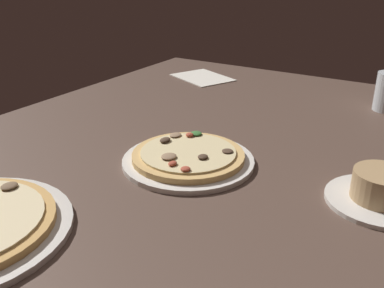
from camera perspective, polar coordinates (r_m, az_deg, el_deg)
name	(u,v)px	position (r cm, az deg, el deg)	size (l,w,h in cm)	color
dining_table	(196,161)	(92.01, 0.46, -2.22)	(150.00, 110.00, 4.00)	brown
pizza_main	(188,158)	(85.99, -0.51, -1.79)	(26.07, 26.07, 3.40)	silver
ramekin_on_saucer	(381,191)	(78.56, 23.51, -5.64)	(17.68, 17.68, 5.65)	silver
paper_menu	(202,78)	(148.34, 1.38, 8.69)	(14.41, 19.09, 0.30)	silver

